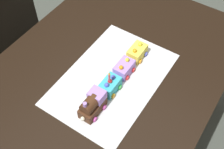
# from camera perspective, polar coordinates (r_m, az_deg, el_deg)

# --- Properties ---
(ground_plane) EXTENTS (8.00, 8.00, 0.00)m
(ground_plane) POSITION_cam_1_polar(r_m,az_deg,el_deg) (2.00, -0.56, -12.44)
(ground_plane) COLOR #474C44
(dining_table) EXTENTS (1.40, 1.00, 0.74)m
(dining_table) POSITION_cam_1_polar(r_m,az_deg,el_deg) (1.45, -0.75, -1.71)
(dining_table) COLOR black
(dining_table) RESTS_ON ground
(chair) EXTENTS (0.46, 0.46, 0.86)m
(chair) POSITION_cam_1_polar(r_m,az_deg,el_deg) (2.02, -20.30, 7.08)
(chair) COLOR black
(chair) RESTS_ON ground
(cake_board) EXTENTS (0.60, 0.40, 0.00)m
(cake_board) POSITION_cam_1_polar(r_m,az_deg,el_deg) (1.33, 0.00, -0.84)
(cake_board) COLOR silver
(cake_board) RESTS_ON dining_table
(cake_locomotive) EXTENTS (0.14, 0.08, 0.12)m
(cake_locomotive) POSITION_cam_1_polar(r_m,az_deg,el_deg) (1.20, -3.85, -5.88)
(cake_locomotive) COLOR #472816
(cake_locomotive) RESTS_ON cake_board
(cake_car_gondola_turquoise) EXTENTS (0.10, 0.08, 0.07)m
(cake_car_gondola_turquoise) POSITION_cam_1_polar(r_m,az_deg,el_deg) (1.27, -0.41, -2.18)
(cake_car_gondola_turquoise) COLOR #38B7C6
(cake_car_gondola_turquoise) RESTS_ON cake_board
(cake_car_caboose_lavender) EXTENTS (0.10, 0.08, 0.07)m
(cake_car_caboose_lavender) POSITION_cam_1_polar(r_m,az_deg,el_deg) (1.33, 2.40, 1.27)
(cake_car_caboose_lavender) COLOR #AD84E0
(cake_car_caboose_lavender) RESTS_ON cake_board
(cake_car_flatbed_lemon) EXTENTS (0.10, 0.08, 0.07)m
(cake_car_flatbed_lemon) POSITION_cam_1_polar(r_m,az_deg,el_deg) (1.40, 4.95, 4.41)
(cake_car_flatbed_lemon) COLOR #F4E04C
(cake_car_flatbed_lemon) RESTS_ON cake_board
(birthday_candle) EXTENTS (0.01, 0.01, 0.06)m
(birthday_candle) POSITION_cam_1_polar(r_m,az_deg,el_deg) (1.21, -0.55, -0.41)
(birthday_candle) COLOR #F24C59
(birthday_candle) RESTS_ON cake_car_gondola_turquoise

